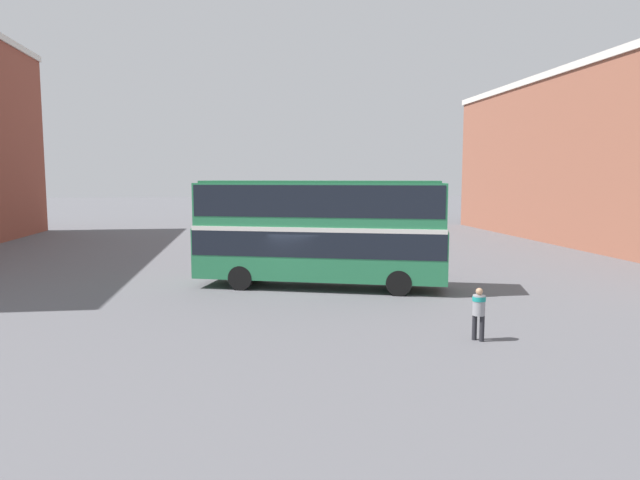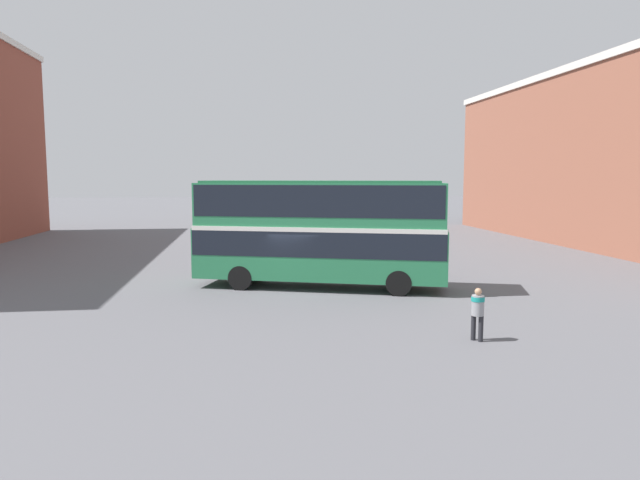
# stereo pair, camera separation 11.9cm
# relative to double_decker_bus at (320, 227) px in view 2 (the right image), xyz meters

# --- Properties ---
(ground_plane) EXTENTS (240.00, 240.00, 0.00)m
(ground_plane) POSITION_rel_double_decker_bus_xyz_m (-1.10, -0.06, -2.74)
(ground_plane) COLOR #5B5B60
(building_row_right) EXTENTS (8.56, 38.29, 12.75)m
(building_row_right) POSITION_rel_double_decker_bus_xyz_m (23.32, 12.92, 3.64)
(building_row_right) COLOR #935642
(building_row_right) RESTS_ON ground_plane
(double_decker_bus) EXTENTS (11.35, 5.87, 4.78)m
(double_decker_bus) POSITION_rel_double_decker_bus_xyz_m (0.00, 0.00, 0.00)
(double_decker_bus) COLOR #287A4C
(double_decker_bus) RESTS_ON ground_plane
(pedestrian_foreground) EXTENTS (0.56, 0.56, 1.62)m
(pedestrian_foreground) POSITION_rel_double_decker_bus_xyz_m (3.62, -8.90, -1.75)
(pedestrian_foreground) COLOR #232328
(pedestrian_foreground) RESTS_ON ground_plane
(parked_car_kerb_near) EXTENTS (4.86, 2.90, 1.63)m
(parked_car_kerb_near) POSITION_rel_double_decker_bus_xyz_m (-1.47, 11.37, -1.92)
(parked_car_kerb_near) COLOR navy
(parked_car_kerb_near) RESTS_ON ground_plane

